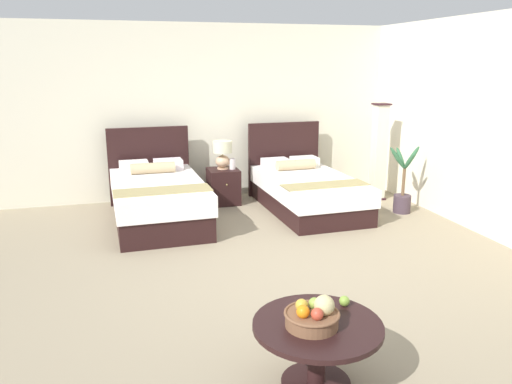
# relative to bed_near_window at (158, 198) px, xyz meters

# --- Properties ---
(ground_plane) EXTENTS (9.25, 10.22, 0.02)m
(ground_plane) POSITION_rel_bed_near_window_xyz_m (1.07, -2.09, -0.33)
(ground_plane) COLOR gray
(wall_back) EXTENTS (9.25, 0.12, 2.66)m
(wall_back) POSITION_rel_bed_near_window_xyz_m (1.07, 1.22, 1.01)
(wall_back) COLOR beige
(wall_back) RESTS_ON ground
(wall_side_right) EXTENTS (0.12, 5.82, 2.66)m
(wall_side_right) POSITION_rel_bed_near_window_xyz_m (3.89, -1.69, 1.01)
(wall_side_right) COLOR silver
(wall_side_right) RESTS_ON ground
(bed_near_window) EXTENTS (1.24, 2.11, 1.16)m
(bed_near_window) POSITION_rel_bed_near_window_xyz_m (0.00, 0.00, 0.00)
(bed_near_window) COLOR black
(bed_near_window) RESTS_ON ground
(bed_near_corner) EXTENTS (1.22, 2.12, 1.16)m
(bed_near_corner) POSITION_rel_bed_near_window_xyz_m (2.13, 0.01, -0.03)
(bed_near_corner) COLOR black
(bed_near_corner) RESTS_ON ground
(nightstand) EXTENTS (0.45, 0.49, 0.53)m
(nightstand) POSITION_rel_bed_near_window_xyz_m (1.04, 0.64, -0.06)
(nightstand) COLOR black
(nightstand) RESTS_ON ground
(table_lamp) EXTENTS (0.29, 0.29, 0.42)m
(table_lamp) POSITION_rel_bed_near_window_xyz_m (1.04, 0.66, 0.46)
(table_lamp) COLOR tan
(table_lamp) RESTS_ON nightstand
(vase) EXTENTS (0.09, 0.09, 0.16)m
(vase) POSITION_rel_bed_near_window_xyz_m (1.17, 0.60, 0.29)
(vase) COLOR silver
(vase) RESTS_ON nightstand
(coffee_table) EXTENTS (0.85, 0.85, 0.45)m
(coffee_table) POSITION_rel_bed_near_window_xyz_m (0.70, -3.91, 0.02)
(coffee_table) COLOR black
(coffee_table) RESTS_ON ground
(fruit_bowl) EXTENTS (0.36, 0.36, 0.21)m
(fruit_bowl) POSITION_rel_bed_near_window_xyz_m (0.65, -3.94, 0.21)
(fruit_bowl) COLOR brown
(fruit_bowl) RESTS_ON coffee_table
(loose_apple) EXTENTS (0.07, 0.07, 0.07)m
(loose_apple) POSITION_rel_bed_near_window_xyz_m (0.97, -3.74, 0.17)
(loose_apple) COLOR #81A53C
(loose_apple) RESTS_ON coffee_table
(floor_lamp_corner) EXTENTS (0.23, 0.23, 1.49)m
(floor_lamp_corner) POSITION_rel_bed_near_window_xyz_m (3.40, 0.24, 0.42)
(floor_lamp_corner) COLOR #361B21
(floor_lamp_corner) RESTS_ON ground
(potted_palm) EXTENTS (0.48, 0.42, 0.96)m
(potted_palm) POSITION_rel_bed_near_window_xyz_m (3.39, -0.52, -0.03)
(potted_palm) COLOR #42333D
(potted_palm) RESTS_ON ground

